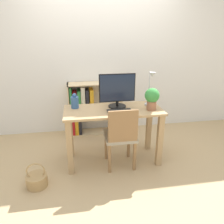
{
  "coord_description": "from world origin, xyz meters",
  "views": [
    {
      "loc": [
        -0.45,
        -2.62,
        1.72
      ],
      "look_at": [
        0.0,
        0.1,
        0.68
      ],
      "focal_mm": 35.0,
      "sensor_mm": 36.0,
      "label": 1
    }
  ],
  "objects": [
    {
      "name": "desk",
      "position": [
        0.0,
        0.0,
        0.59
      ],
      "size": [
        1.27,
        0.56,
        0.76
      ],
      "color": "tan",
      "rests_on": "ground_plane"
    },
    {
      "name": "monitor",
      "position": [
        0.07,
        0.09,
        0.99
      ],
      "size": [
        0.48,
        0.24,
        0.44
      ],
      "color": "black",
      "rests_on": "desk"
    },
    {
      "name": "wall_back",
      "position": [
        0.0,
        1.1,
        1.3
      ],
      "size": [
        8.0,
        0.05,
        2.6
      ],
      "color": "silver",
      "rests_on": "ground_plane"
    },
    {
      "name": "basket",
      "position": [
        -0.97,
        -0.4,
        0.08
      ],
      "size": [
        0.24,
        0.24,
        0.31
      ],
      "color": "tan",
      "rests_on": "ground_plane"
    },
    {
      "name": "desk_lamp",
      "position": [
        0.5,
        0.04,
        1.04
      ],
      "size": [
        0.1,
        0.19,
        0.47
      ],
      "color": "#B7B7BC",
      "rests_on": "desk"
    },
    {
      "name": "potted_plant",
      "position": [
        0.48,
        -0.09,
        0.92
      ],
      "size": [
        0.19,
        0.19,
        0.28
      ],
      "color": "#9E6647",
      "rests_on": "desk"
    },
    {
      "name": "vase",
      "position": [
        -0.49,
        0.13,
        0.84
      ],
      "size": [
        0.1,
        0.1,
        0.2
      ],
      "color": "#33598C",
      "rests_on": "desk"
    },
    {
      "name": "chair",
      "position": [
        0.07,
        -0.18,
        0.46
      ],
      "size": [
        0.4,
        0.4,
        0.85
      ],
      "rotation": [
        0.0,
        0.0,
        -0.05
      ],
      "color": "#9E937F",
      "rests_on": "ground_plane"
    },
    {
      "name": "keyboard",
      "position": [
        0.06,
        -0.09,
        0.76
      ],
      "size": [
        0.31,
        0.12,
        0.02
      ],
      "color": "black",
      "rests_on": "desk"
    },
    {
      "name": "ground_plane",
      "position": [
        0.0,
        0.0,
        0.0
      ],
      "size": [
        10.0,
        10.0,
        0.0
      ],
      "primitive_type": "plane",
      "color": "tan"
    },
    {
      "name": "bookshelf",
      "position": [
        -0.32,
        0.92,
        0.48
      ],
      "size": [
        0.9,
        0.28,
        0.9
      ],
      "color": "#D8BC8C",
      "rests_on": "ground_plane"
    }
  ]
}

